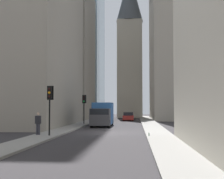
{
  "coord_description": "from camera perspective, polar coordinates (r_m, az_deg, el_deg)",
  "views": [
    {
      "loc": [
        -28.31,
        -2.57,
        2.39
      ],
      "look_at": [
        18.09,
        0.89,
        4.9
      ],
      "focal_mm": 50.14,
      "sensor_mm": 36.0,
      "label": 1
    }
  ],
  "objects": [
    {
      "name": "church_spire",
      "position": [
        67.92,
        3.24,
        8.77
      ],
      "size": [
        5.75,
        5.75,
        31.32
      ],
      "color": "beige",
      "rests_on": "ground_plane"
    },
    {
      "name": "building_right_midfar",
      "position": [
        42.27,
        -14.55,
        14.29
      ],
      "size": [
        19.9,
        10.0,
        29.89
      ],
      "color": "gray",
      "rests_on": "ground_plane"
    },
    {
      "name": "traffic_light_midblock",
      "position": [
        41.14,
        -5.13,
        -2.37
      ],
      "size": [
        0.43,
        0.52,
        3.76
      ],
      "color": "black",
      "rests_on": "sidewalk_right"
    },
    {
      "name": "delivery_truck",
      "position": [
        37.74,
        -1.78,
        -4.5
      ],
      "size": [
        6.46,
        2.25,
        2.84
      ],
      "color": "#285699",
      "rests_on": "ground_plane"
    },
    {
      "name": "pedestrian",
      "position": [
        25.61,
        -13.33,
        -5.89
      ],
      "size": [
        0.26,
        0.44,
        1.77
      ],
      "color": "#33333D",
      "rests_on": "sidewalk_right"
    },
    {
      "name": "building_left_far",
      "position": [
        60.6,
        11.95,
        10.22
      ],
      "size": [
        17.53,
        10.5,
        32.53
      ],
      "color": "gray",
      "rests_on": "ground_plane"
    },
    {
      "name": "sidewalk_left",
      "position": [
        28.47,
        8.22,
        -7.74
      ],
      "size": [
        90.0,
        2.2,
        0.14
      ],
      "primitive_type": "cube",
      "color": "gray",
      "rests_on": "ground_plane"
    },
    {
      "name": "sidewalk_right",
      "position": [
        29.27,
        -9.81,
        -7.59
      ],
      "size": [
        90.0,
        2.2,
        0.14
      ],
      "primitive_type": "cube",
      "color": "gray",
      "rests_on": "ground_plane"
    },
    {
      "name": "sedan_red",
      "position": [
        52.92,
        3.01,
        -4.96
      ],
      "size": [
        4.3,
        1.78,
        1.42
      ],
      "color": "maroon",
      "rests_on": "ground_plane"
    },
    {
      "name": "discarded_bottle",
      "position": [
        24.26,
        6.76,
        -8.13
      ],
      "size": [
        0.07,
        0.07,
        0.27
      ],
      "color": "#236033",
      "rests_on": "sidewalk_left"
    },
    {
      "name": "traffic_light_foreground",
      "position": [
        24.82,
        -11.3,
        -1.68
      ],
      "size": [
        0.43,
        0.52,
        3.86
      ],
      "color": "black",
      "rests_on": "sidewalk_right"
    },
    {
      "name": "building_right_far",
      "position": [
        58.96,
        -8.75,
        6.34
      ],
      "size": [
        13.6,
        10.0,
        24.03
      ],
      "color": "gray",
      "rests_on": "ground_plane"
    },
    {
      "name": "ground_plane",
      "position": [
        28.52,
        -0.92,
        -7.9
      ],
      "size": [
        135.0,
        135.0,
        0.0
      ],
      "primitive_type": "plane",
      "color": "#302D30"
    }
  ]
}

